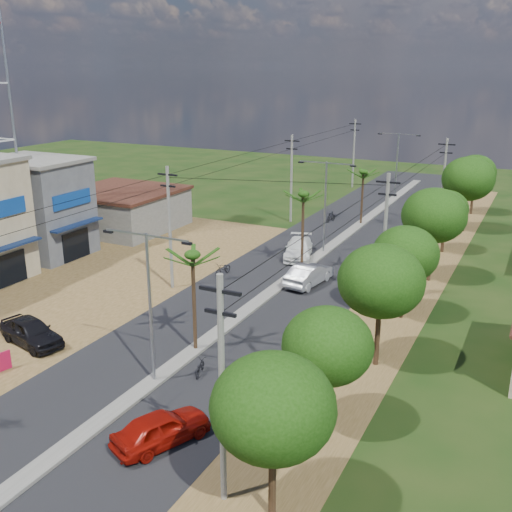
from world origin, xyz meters
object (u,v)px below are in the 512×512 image
Objects in this scene: car_silver_mid at (309,275)px; car_white_far at (298,249)px; car_red_near at (161,429)px; moto_rider_east at (200,368)px; car_parked_dark at (31,332)px.

car_silver_mid is 0.91× the size of car_white_far.
car_white_far reaches higher than car_red_near.
car_white_far is 21.42m from moto_rider_east.
car_red_near is 21.29m from car_silver_mid.
car_red_near is at bearing 89.38° from moto_rider_east.
car_white_far is 23.67m from car_parked_dark.
car_parked_dark is at bearing 3.33° from car_red_near.
moto_rider_east is at bearing 97.66° from car_silver_mid.
car_white_far is at bearing -52.65° from car_silver_mid.
car_silver_mid reaches higher than moto_rider_east.
car_red_near is 2.86× the size of moto_rider_east.
car_white_far is 1.14× the size of car_parked_dark.
moto_rider_east is at bearing -49.98° from car_red_near.
moto_rider_east is (-1.72, 5.90, -0.35)m from car_red_near.
car_white_far is 3.46× the size of moto_rider_east.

